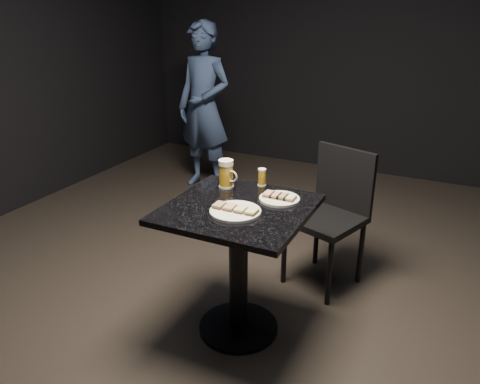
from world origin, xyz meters
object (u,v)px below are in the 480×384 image
at_px(plate_small, 279,199).
at_px(beer_tumbler, 262,177).
at_px(plate_large, 235,211).
at_px(patron, 204,108).
at_px(beer_mug, 226,174).
at_px(chair, 332,209).
at_px(table, 238,249).

xyz_separation_m(plate_small, beer_tumbler, (-0.17, 0.16, 0.04)).
height_order(plate_large, plate_small, same).
bearing_deg(beer_tumbler, plate_small, -43.00).
relative_size(patron, beer_mug, 9.93).
bearing_deg(patron, plate_large, -48.11).
xyz_separation_m(patron, beer_mug, (1.10, -1.66, 0.04)).
bearing_deg(plate_small, chair, 76.28).
xyz_separation_m(beer_mug, chair, (0.47, 0.53, -0.33)).
relative_size(plate_small, table, 0.28).
height_order(plate_small, table, plate_small).
relative_size(plate_large, table, 0.33).
bearing_deg(plate_large, beer_tumbler, 94.70).
height_order(plate_small, beer_mug, beer_mug).
bearing_deg(beer_tumbler, beer_mug, -145.41).
bearing_deg(patron, chair, -27.68).
xyz_separation_m(table, beer_mug, (-0.17, 0.21, 0.32)).
xyz_separation_m(plate_large, patron, (-1.30, 1.94, 0.03)).
distance_m(patron, beer_tumbler, 2.00).
xyz_separation_m(plate_small, chair, (0.14, 0.57, -0.26)).
height_order(plate_large, table, plate_large).
distance_m(beer_tumbler, chair, 0.59).
bearing_deg(table, beer_mug, 130.18).
height_order(plate_large, beer_tumbler, beer_tumbler).
bearing_deg(beer_tumbler, chair, 53.46).
height_order(patron, table, patron).
height_order(beer_tumbler, chair, chair).
distance_m(beer_mug, beer_tumbler, 0.20).
xyz_separation_m(plate_large, beer_mug, (-0.20, 0.28, 0.07)).
distance_m(plate_large, patron, 2.34).
bearing_deg(beer_mug, plate_large, -55.24).
relative_size(plate_large, beer_mug, 1.59).
bearing_deg(plate_large, plate_small, 60.92).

